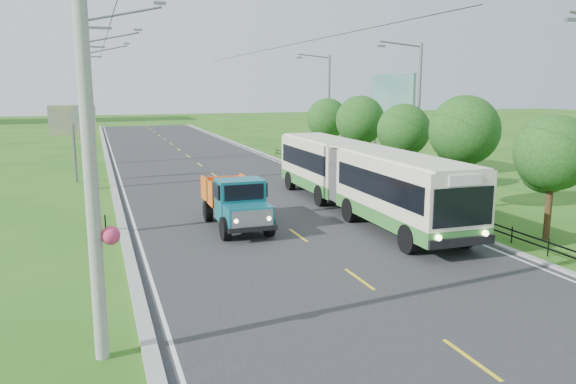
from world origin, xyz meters
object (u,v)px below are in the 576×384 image
pole_nearest (92,153)px  streetlight_mid (416,112)px  bus (360,174)px  tree_fifth (360,123)px  tree_second (551,157)px  pole_mid (91,108)px  planter_near (464,215)px  dump_truck (236,199)px  tree_third (463,134)px  pole_near (91,118)px  tree_back (327,121)px  pole_far (91,103)px  planter_far (333,170)px  tree_fourth (403,133)px  billboard_right (392,102)px  planter_mid (384,187)px  streetlight_far (327,105)px  billboard_left (73,125)px

pole_nearest → streetlight_mid: 25.41m
bus → tree_fifth: bearing=64.7°
tree_second → bus: tree_second is taller
pole_mid → planter_near: bearing=-41.7°
pole_mid → dump_truck: pole_mid is taller
tree_fifth → tree_third: bearing=-90.0°
tree_third → dump_truck: (-12.08, 0.14, -2.64)m
pole_near → tree_back: pole_near is taller
bus → pole_far: bearing=118.9°
pole_near → bus: 13.13m
pole_mid → planter_near: pole_mid is taller
pole_near → tree_fifth: 21.31m
tree_second → dump_truck: 13.72m
streetlight_mid → bus: streetlight_mid is taller
pole_mid → planter_far: size_ratio=14.93×
tree_fourth → dump_truck: bearing=-154.1°
tree_fourth → pole_mid: bearing=159.3°
pole_far → dump_truck: bearing=-76.3°
tree_fourth → planter_far: tree_fourth is taller
pole_far → tree_fourth: pole_far is taller
tree_fifth → bus: tree_fifth is taller
tree_second → billboard_right: billboard_right is taller
pole_far → tree_third: pole_far is taller
tree_second → tree_back: size_ratio=0.96×
pole_near → streetlight_mid: 19.56m
pole_mid → planter_mid: (16.86, -7.00, -4.81)m
tree_back → billboard_right: size_ratio=0.75×
pole_near → planter_far: (16.86, 13.00, -4.81)m
pole_mid → tree_fifth: bearing=-2.7°
streetlight_far → dump_truck: bearing=-123.1°
pole_far → streetlight_mid: 26.80m
pole_near → planter_near: (16.86, -3.00, -4.81)m
pole_near → pole_mid: same height
planter_mid → bus: bus is taller
billboard_right → bus: 13.75m
pole_far → streetlight_mid: size_ratio=1.10×
pole_far → billboard_left: bearing=-97.8°
tree_second → tree_back: 24.00m
pole_near → planter_mid: bearing=16.5°
pole_nearest → tree_back: 34.33m
streetlight_far → tree_back: bearing=-112.9°
tree_back → planter_far: bearing=-106.9°
tree_fourth → planter_near: size_ratio=8.06×
pole_nearest → tree_back: pole_nearest is taller
tree_second → planter_mid: tree_second is taller
streetlight_mid → billboard_left: bearing=153.6°
planter_far → bus: bus is taller
tree_third → tree_fifth: bearing=90.0°
pole_nearest → pole_near: 12.00m
tree_fifth → tree_back: 6.00m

